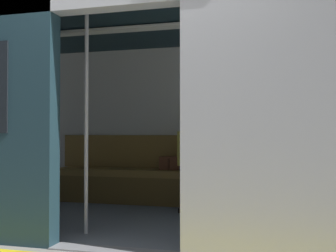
{
  "coord_description": "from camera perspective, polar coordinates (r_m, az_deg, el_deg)",
  "views": [
    {
      "loc": [
        -1.21,
        2.97,
        0.91
      ],
      "look_at": [
        -0.1,
        -1.19,
        1.0
      ],
      "focal_mm": 43.64,
      "sensor_mm": 36.0,
      "label": 1
    }
  ],
  "objects": [
    {
      "name": "ground_plane",
      "position": [
        3.33,
        -7.33,
        -16.98
      ],
      "size": [
        60.0,
        60.0,
        0.0
      ],
      "primitive_type": "plane",
      "color": "gray"
    },
    {
      "name": "book",
      "position": [
        5.22,
        8.76,
        -6.08
      ],
      "size": [
        0.18,
        0.24,
        0.03
      ],
      "primitive_type": "cube",
      "rotation": [
        0.0,
        0.0,
        -0.17
      ],
      "color": "silver",
      "rests_on": "bench_seat"
    },
    {
      "name": "handbag",
      "position": [
        5.34,
        0.28,
        -5.21
      ],
      "size": [
        0.26,
        0.15,
        0.17
      ],
      "color": "brown",
      "rests_on": "bench_seat"
    },
    {
      "name": "train_car",
      "position": [
        4.36,
        -2.41,
        6.19
      ],
      "size": [
        6.4,
        2.63,
        2.21
      ],
      "color": "silver",
      "rests_on": "ground_plane"
    },
    {
      "name": "person_seated",
      "position": [
        5.13,
        4.18,
        -3.85
      ],
      "size": [
        0.55,
        0.67,
        1.17
      ],
      "color": "#D8CC4C",
      "rests_on": "ground_plane"
    },
    {
      "name": "grab_pole_door",
      "position": [
        3.81,
        -11.33,
        0.8
      ],
      "size": [
        0.04,
        0.04,
        2.07
      ],
      "primitive_type": "cylinder",
      "color": "silver",
      "rests_on": "ground_plane"
    },
    {
      "name": "bench_seat",
      "position": [
        5.26,
        1.54,
        -7.34
      ],
      "size": [
        3.39,
        0.44,
        0.45
      ],
      "color": "olive",
      "rests_on": "ground_plane"
    }
  ]
}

